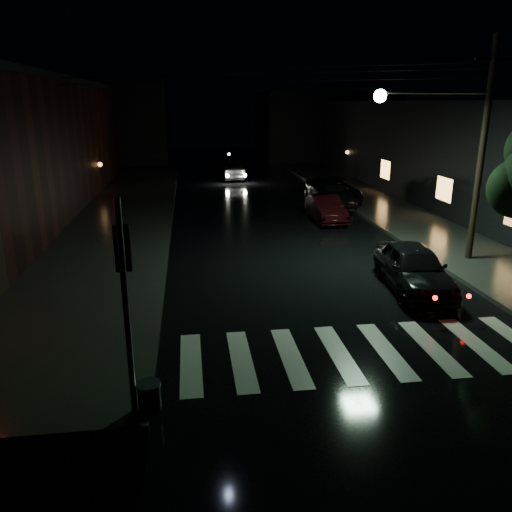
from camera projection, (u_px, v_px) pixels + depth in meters
name	position (u px, v px, depth m)	size (l,w,h in m)	color
ground	(244.00, 371.00, 11.43)	(120.00, 120.00, 0.00)	black
sidewalk_left	(109.00, 229.00, 24.02)	(6.00, 44.00, 0.15)	#282826
sidewalk_right	(405.00, 219.00, 25.95)	(4.00, 44.00, 0.15)	#282826
building_right	(493.00, 153.00, 29.78)	(10.00, 40.00, 6.00)	black
building_far_left	(99.00, 122.00, 51.58)	(14.00, 10.00, 8.00)	black
building_far_right	(325.00, 125.00, 54.81)	(14.00, 10.00, 7.00)	black
crosswalk	(362.00, 352.00, 12.28)	(9.00, 3.00, 0.01)	beige
signal_pole_corner	(138.00, 345.00, 9.32)	(0.68, 0.61, 4.20)	slate
utility_pole	(466.00, 140.00, 17.84)	(4.92, 0.44, 8.00)	black
parked_car_a	(413.00, 267.00, 16.22)	(1.76, 4.39, 1.49)	black
parked_car_b	(326.00, 209.00, 25.71)	(1.38, 3.94, 1.30)	black
parked_car_c	(334.00, 195.00, 29.44)	(1.84, 4.53, 1.31)	black
parked_car_d	(333.00, 190.00, 30.35)	(2.54, 5.51, 1.53)	black
oncoming_car	(231.00, 170.00, 39.76)	(1.55, 4.43, 1.46)	black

